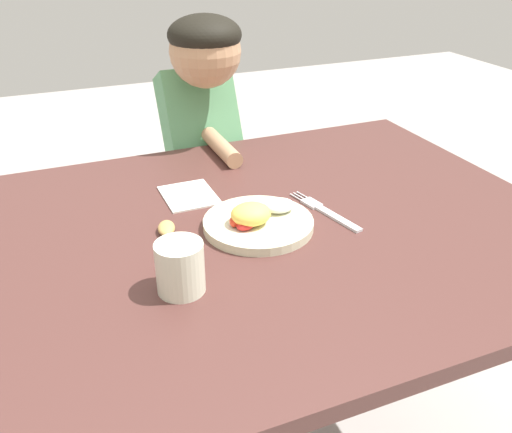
# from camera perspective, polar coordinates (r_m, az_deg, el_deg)

# --- Properties ---
(dining_table) EXTENTS (1.34, 0.95, 0.74)m
(dining_table) POSITION_cam_1_polar(r_m,az_deg,el_deg) (1.17, -1.62, -5.65)
(dining_table) COLOR #4D2C28
(dining_table) RESTS_ON ground_plane
(plate) EXTENTS (0.22, 0.22, 0.06)m
(plate) POSITION_cam_1_polar(r_m,az_deg,el_deg) (1.11, 0.21, -0.44)
(plate) COLOR beige
(plate) RESTS_ON dining_table
(fork) EXTENTS (0.06, 0.21, 0.01)m
(fork) POSITION_cam_1_polar(r_m,az_deg,el_deg) (1.19, 7.25, 0.49)
(fork) COLOR silver
(fork) RESTS_ON dining_table
(spoon) EXTENTS (0.07, 0.21, 0.02)m
(spoon) POSITION_cam_1_polar(r_m,az_deg,el_deg) (1.08, -9.18, -2.25)
(spoon) COLOR tan
(spoon) RESTS_ON dining_table
(drinking_cup) EXTENTS (0.08, 0.08, 0.09)m
(drinking_cup) POSITION_cam_1_polar(r_m,az_deg,el_deg) (0.93, -7.82, -5.22)
(drinking_cup) COLOR silver
(drinking_cup) RESTS_ON dining_table
(person) EXTENTS (0.21, 0.41, 1.08)m
(person) POSITION_cam_1_polar(r_m,az_deg,el_deg) (1.69, -5.55, 4.95)
(person) COLOR #3F506B
(person) RESTS_ON ground_plane
(napkin) EXTENTS (0.11, 0.14, 0.00)m
(napkin) POSITION_cam_1_polar(r_m,az_deg,el_deg) (1.26, -6.91, 2.17)
(napkin) COLOR white
(napkin) RESTS_ON dining_table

